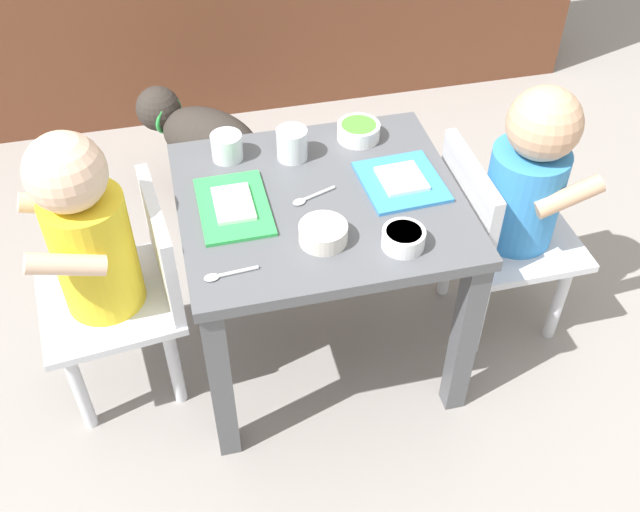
% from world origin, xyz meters
% --- Properties ---
extents(ground_plane, '(7.00, 7.00, 0.00)m').
position_xyz_m(ground_plane, '(0.00, 0.00, 0.00)').
color(ground_plane, gray).
extents(dining_table, '(0.56, 0.51, 0.46)m').
position_xyz_m(dining_table, '(0.00, 0.00, 0.37)').
color(dining_table, '#515459').
rests_on(dining_table, ground).
extents(seated_child_left, '(0.31, 0.31, 0.67)m').
position_xyz_m(seated_child_left, '(-0.44, 0.01, 0.41)').
color(seated_child_left, silver).
rests_on(seated_child_left, ground).
extents(seated_child_right, '(0.28, 0.28, 0.64)m').
position_xyz_m(seated_child_right, '(0.44, 0.00, 0.40)').
color(seated_child_right, silver).
rests_on(seated_child_right, ground).
extents(dog, '(0.36, 0.36, 0.32)m').
position_xyz_m(dog, '(-0.19, 0.62, 0.22)').
color(dog, '#332D28').
rests_on(dog, ground).
extents(food_tray_left, '(0.14, 0.20, 0.02)m').
position_xyz_m(food_tray_left, '(-0.17, 0.01, 0.47)').
color(food_tray_left, green).
rests_on(food_tray_left, dining_table).
extents(food_tray_right, '(0.17, 0.18, 0.02)m').
position_xyz_m(food_tray_right, '(0.17, 0.01, 0.47)').
color(food_tray_right, '#388CD8').
rests_on(food_tray_right, dining_table).
extents(water_cup_left, '(0.07, 0.07, 0.06)m').
position_xyz_m(water_cup_left, '(-0.16, 0.18, 0.48)').
color(water_cup_left, white).
rests_on(water_cup_left, dining_table).
extents(water_cup_right, '(0.07, 0.07, 0.07)m').
position_xyz_m(water_cup_right, '(-0.03, 0.15, 0.49)').
color(water_cup_right, white).
rests_on(water_cup_right, dining_table).
extents(veggie_bowl_near, '(0.09, 0.09, 0.04)m').
position_xyz_m(veggie_bowl_near, '(-0.02, -0.12, 0.48)').
color(veggie_bowl_near, silver).
rests_on(veggie_bowl_near, dining_table).
extents(cereal_bowl_right_side, '(0.08, 0.08, 0.04)m').
position_xyz_m(cereal_bowl_right_side, '(0.12, -0.17, 0.48)').
color(cereal_bowl_right_side, white).
rests_on(cereal_bowl_right_side, dining_table).
extents(cereal_bowl_left_side, '(0.09, 0.09, 0.04)m').
position_xyz_m(cereal_bowl_left_side, '(0.13, 0.18, 0.48)').
color(cereal_bowl_left_side, white).
rests_on(cereal_bowl_left_side, dining_table).
extents(spoon_by_left_tray, '(0.10, 0.05, 0.01)m').
position_xyz_m(spoon_by_left_tray, '(-0.02, 0.00, 0.46)').
color(spoon_by_left_tray, silver).
rests_on(spoon_by_left_tray, dining_table).
extents(spoon_by_right_tray, '(0.10, 0.02, 0.01)m').
position_xyz_m(spoon_by_right_tray, '(-0.21, -0.17, 0.46)').
color(spoon_by_right_tray, silver).
rests_on(spoon_by_right_tray, dining_table).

